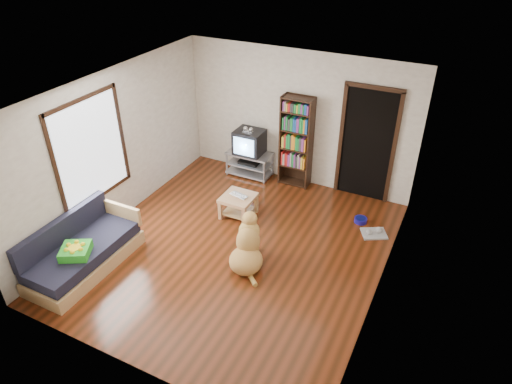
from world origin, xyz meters
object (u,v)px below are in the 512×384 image
at_px(grey_rag, 374,234).
at_px(coffee_table, 238,202).
at_px(tv_stand, 250,163).
at_px(dog, 248,247).
at_px(sofa, 83,252).
at_px(laptop, 237,197).
at_px(bookshelf, 296,137).
at_px(green_cushion, 76,251).
at_px(dog_bowl, 361,220).
at_px(crt_tv, 250,141).

bearing_deg(grey_rag, coffee_table, -167.39).
bearing_deg(coffee_table, tv_stand, 109.25).
bearing_deg(dog, sofa, -151.99).
xyz_separation_m(laptop, grey_rag, (2.31, 0.55, -0.40)).
bearing_deg(sofa, dog, 28.01).
bearing_deg(laptop, bookshelf, 85.80).
height_order(laptop, grey_rag, laptop).
xyz_separation_m(green_cushion, sofa, (-0.12, 0.21, -0.22)).
bearing_deg(coffee_table, laptop, -90.00).
xyz_separation_m(laptop, bookshelf, (0.46, 1.52, 0.59)).
bearing_deg(dog, dog_bowl, 55.06).
height_order(green_cushion, coffee_table, green_cushion).
bearing_deg(laptop, sofa, -110.97).
xyz_separation_m(sofa, dog, (2.19, 1.17, 0.04)).
xyz_separation_m(tv_stand, sofa, (-0.97, -3.63, -0.01)).
bearing_deg(crt_tv, laptop, -71.39).
bearing_deg(dog_bowl, grey_rag, -39.81).
relative_size(tv_stand, coffee_table, 1.64).
bearing_deg(tv_stand, coffee_table, -70.75).
height_order(dog_bowl, bookshelf, bookshelf).
height_order(tv_stand, bookshelf, bookshelf).
relative_size(sofa, dog, 1.97).
height_order(green_cushion, sofa, sofa).
bearing_deg(tv_stand, dog_bowl, -14.21).
height_order(crt_tv, dog, crt_tv).
relative_size(grey_rag, crt_tv, 0.69).
bearing_deg(crt_tv, grey_rag, -17.92).
relative_size(tv_stand, bookshelf, 0.50).
relative_size(grey_rag, dog, 0.44).
bearing_deg(tv_stand, bookshelf, 5.63).
distance_m(green_cushion, grey_rag, 4.72).
bearing_deg(dog_bowl, dog, -124.94).
xyz_separation_m(tv_stand, coffee_table, (0.49, -1.40, 0.01)).
relative_size(green_cushion, grey_rag, 0.98).
xyz_separation_m(green_cushion, coffee_table, (1.34, 2.44, -0.21)).
xyz_separation_m(coffee_table, dog, (0.73, -1.06, 0.02)).
height_order(bookshelf, coffee_table, bookshelf).
bearing_deg(dog_bowl, coffee_table, -159.12).
xyz_separation_m(bookshelf, coffee_table, (-0.46, -1.49, -0.72)).
distance_m(laptop, coffee_table, 0.14).
xyz_separation_m(green_cushion, dog_bowl, (3.35, 3.21, -0.45)).
distance_m(coffee_table, dog, 1.29).
bearing_deg(laptop, dog, -42.09).
xyz_separation_m(green_cushion, tv_stand, (0.85, 3.84, -0.22)).
height_order(green_cushion, grey_rag, green_cushion).
distance_m(dog_bowl, tv_stand, 2.59).
distance_m(dog_bowl, sofa, 4.59).
bearing_deg(green_cushion, dog_bowl, 14.65).
relative_size(coffee_table, dog, 0.60).
height_order(grey_rag, bookshelf, bookshelf).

